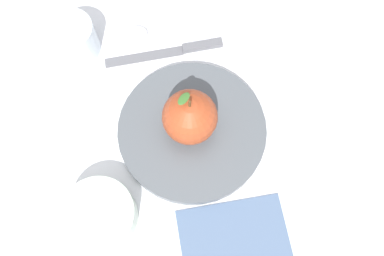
% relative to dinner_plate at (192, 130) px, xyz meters
% --- Properties ---
extents(ground_plane, '(2.40, 2.40, 0.00)m').
position_rel_dinner_plate_xyz_m(ground_plane, '(0.02, -0.00, -0.01)').
color(ground_plane, silver).
extents(dinner_plate, '(0.23, 0.23, 0.02)m').
position_rel_dinner_plate_xyz_m(dinner_plate, '(0.00, 0.00, 0.00)').
color(dinner_plate, '#4C5156').
rests_on(dinner_plate, ground_plane).
extents(apple, '(0.08, 0.08, 0.10)m').
position_rel_dinner_plate_xyz_m(apple, '(0.00, -0.00, 0.05)').
color(apple, '#9E3D1E').
rests_on(apple, dinner_plate).
extents(side_bowl, '(0.11, 0.11, 0.04)m').
position_rel_dinner_plate_xyz_m(side_bowl, '(0.03, 0.19, 0.02)').
color(side_bowl, '#B2C6B2').
rests_on(side_bowl, ground_plane).
extents(cup, '(0.08, 0.08, 0.06)m').
position_rel_dinner_plate_xyz_m(cup, '(0.25, 0.00, 0.02)').
color(cup, silver).
rests_on(cup, ground_plane).
extents(knife, '(0.15, 0.17, 0.01)m').
position_rel_dinner_plate_xyz_m(knife, '(0.11, -0.10, -0.01)').
color(knife, '#59595E').
rests_on(knife, ground_plane).
extents(spoon, '(0.14, 0.15, 0.01)m').
position_rel_dinner_plate_xyz_m(spoon, '(0.18, -0.10, -0.01)').
color(spoon, silver).
rests_on(spoon, ground_plane).
extents(linen_napkin, '(0.18, 0.19, 0.00)m').
position_rel_dinner_plate_xyz_m(linen_napkin, '(-0.15, 0.09, -0.01)').
color(linen_napkin, slate).
rests_on(linen_napkin, ground_plane).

